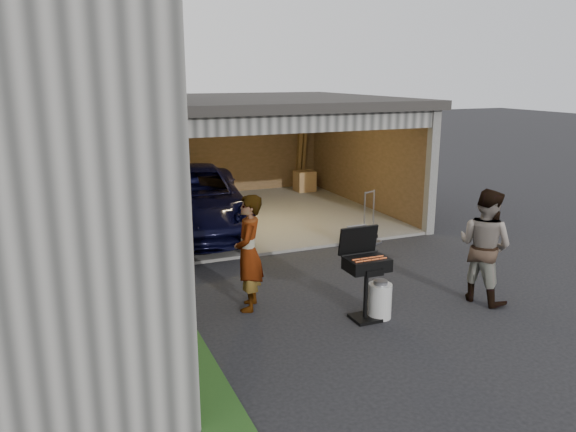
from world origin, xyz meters
name	(u,v)px	position (x,y,z in m)	size (l,w,h in m)	color
ground	(351,329)	(0.00, 0.00, 0.00)	(80.00, 80.00, 0.00)	black
groundcover_strip	(213,400)	(-2.25, -1.00, 0.03)	(0.50, 8.00, 0.06)	#193814
garage	(245,140)	(0.76, 6.79, 1.87)	(6.80, 6.30, 2.90)	#605E59
minivan	(191,202)	(-0.87, 5.72, 0.70)	(2.31, 5.00, 1.39)	black
woman	(249,253)	(-1.06, 1.23, 0.87)	(0.64, 0.42, 1.75)	#CAEBFF
man	(485,246)	(2.37, 0.13, 0.89)	(0.86, 0.67, 1.77)	#50301F
bbq_grill	(366,267)	(0.34, 0.23, 0.79)	(0.60, 0.52, 1.33)	black
propane_tank	(380,301)	(0.57, 0.19, 0.26)	(0.34, 0.34, 0.51)	silver
plywood_panel	(165,303)	(-2.40, 0.79, 0.48)	(0.04, 0.86, 0.97)	#543E1C
hand_truck	(370,233)	(2.37, 3.47, 0.21)	(0.50, 0.45, 1.10)	gray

